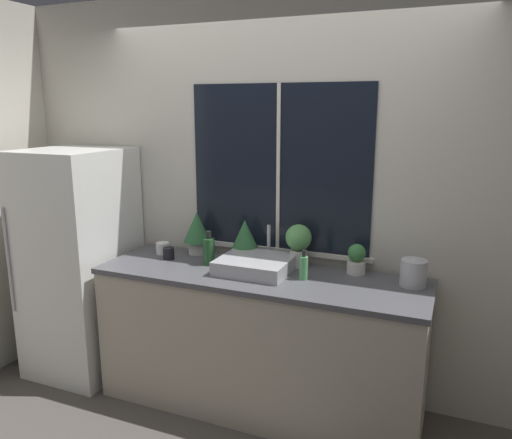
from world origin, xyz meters
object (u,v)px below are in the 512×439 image
at_px(refrigerator, 80,262).
at_px(bottle_tall, 209,251).
at_px(soap_bottle, 304,267).
at_px(potted_plant_center_left, 245,237).
at_px(mug_black, 169,253).
at_px(potted_plant_far_left, 197,230).
at_px(potted_plant_far_right, 356,259).
at_px(mug_white, 163,248).
at_px(kettle, 414,272).
at_px(potted_plant_center_right, 298,242).
at_px(sink, 256,264).

height_order(refrigerator, bottle_tall, refrigerator).
height_order(soap_bottle, bottle_tall, bottle_tall).
height_order(potted_plant_center_left, mug_black, potted_plant_center_left).
distance_m(potted_plant_far_left, mug_black, 0.26).
xyz_separation_m(potted_plant_far_right, soap_bottle, (-0.27, -0.23, -0.02)).
relative_size(potted_plant_far_right, soap_bottle, 1.04).
height_order(potted_plant_center_left, mug_white, potted_plant_center_left).
relative_size(soap_bottle, mug_black, 2.28).
distance_m(potted_plant_far_left, kettle, 1.50).
bearing_deg(mug_white, bottle_tall, -13.06).
bearing_deg(potted_plant_center_right, bottle_tall, -160.72).
height_order(potted_plant_far_right, soap_bottle, potted_plant_far_right).
bearing_deg(potted_plant_center_left, mug_white, -170.93).
bearing_deg(mug_white, potted_plant_far_right, 4.02).
relative_size(potted_plant_far_left, soap_bottle, 1.65).
height_order(mug_black, kettle, kettle).
xyz_separation_m(potted_plant_far_right, mug_white, (-1.37, -0.10, -0.05)).
bearing_deg(kettle, potted_plant_far_left, 176.37).
bearing_deg(potted_plant_far_right, soap_bottle, -140.05).
relative_size(sink, kettle, 2.60).
distance_m(refrigerator, potted_plant_center_right, 1.65).
bearing_deg(potted_plant_center_right, mug_black, -167.76).
relative_size(sink, potted_plant_center_right, 1.63).
distance_m(potted_plant_center_left, mug_black, 0.54).
xyz_separation_m(refrigerator, potted_plant_far_left, (0.85, 0.26, 0.27)).
distance_m(sink, potted_plant_far_left, 0.58).
distance_m(potted_plant_center_right, mug_white, 1.00).
distance_m(mug_black, kettle, 1.62).
height_order(potted_plant_center_right, soap_bottle, potted_plant_center_right).
bearing_deg(mug_black, potted_plant_center_left, 21.09).
height_order(sink, mug_black, sink).
distance_m(sink, mug_black, 0.66).
height_order(sink, potted_plant_center_right, potted_plant_center_right).
relative_size(potted_plant_far_right, mug_white, 2.06).
bearing_deg(mug_white, soap_bottle, -6.99).
distance_m(potted_plant_far_left, mug_white, 0.28).
height_order(sink, potted_plant_center_left, potted_plant_center_left).
distance_m(potted_plant_center_right, mug_black, 0.91).
relative_size(potted_plant_center_left, mug_black, 3.46).
relative_size(sink, soap_bottle, 2.50).
distance_m(potted_plant_center_left, potted_plant_far_right, 0.77).
xyz_separation_m(refrigerator, sink, (1.38, 0.06, 0.14)).
bearing_deg(kettle, potted_plant_center_right, 172.69).
height_order(potted_plant_center_left, potted_plant_center_right, potted_plant_center_right).
relative_size(potted_plant_far_left, potted_plant_far_right, 1.58).
bearing_deg(potted_plant_far_right, mug_white, -175.98).
relative_size(potted_plant_center_right, mug_white, 3.04).
xyz_separation_m(potted_plant_far_left, mug_white, (-0.23, -0.10, -0.13)).
bearing_deg(soap_bottle, bottle_tall, 176.99).
bearing_deg(bottle_tall, potted_plant_center_left, 48.12).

